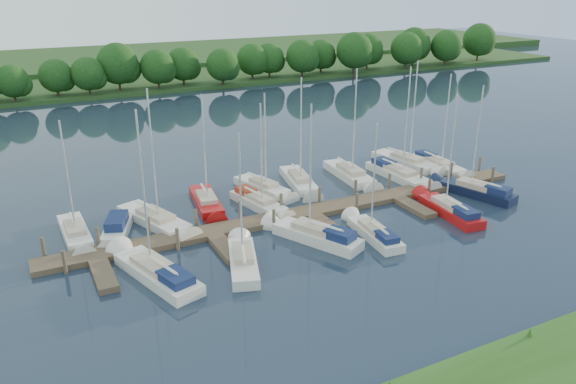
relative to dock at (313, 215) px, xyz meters
name	(u,v)px	position (x,y,z in m)	size (l,w,h in m)	color
ground	(367,258)	(0.00, -7.31, -0.20)	(260.00, 260.00, 0.00)	#1A2534
dock	(313,215)	(0.00, 0.00, 0.00)	(40.00, 6.00, 0.40)	#4A3C2A
mooring_pilings	(306,206)	(0.00, 1.13, 0.40)	(38.24, 2.84, 2.00)	#473D33
far_shore	(127,79)	(0.00, 67.69, 0.10)	(180.00, 30.00, 0.60)	#28481B
distant_hill	(102,59)	(0.00, 92.69, 0.50)	(220.00, 40.00, 1.40)	#294A20
treeline	(149,68)	(1.06, 54.39, 3.71)	(147.76, 9.36, 8.21)	#38281C
sailboat_n_0	(76,234)	(-16.73, 4.51, 0.07)	(1.80, 6.97, 8.91)	silver
motorboat	(117,230)	(-13.99, 3.86, 0.13)	(3.24, 5.68, 1.57)	silver
sailboat_n_2	(157,221)	(-10.99, 4.13, 0.07)	(4.23, 8.38, 10.58)	silver
sailboat_n_3	(207,203)	(-6.51, 5.82, 0.07)	(2.66, 7.54, 9.50)	#AE1010
sailboat_n_4	(259,204)	(-2.81, 3.75, 0.11)	(2.81, 6.96, 8.86)	silver
sailboat_n_5	(264,188)	(-0.99, 6.83, 0.07)	(3.14, 6.98, 8.93)	silver
sailboat_n_6	(300,183)	(2.42, 6.71, 0.07)	(3.15, 7.86, 9.97)	silver
sailboat_n_7	(351,176)	(7.44, 6.17, 0.08)	(2.46, 8.20, 10.44)	silver
sailboat_n_8	(399,175)	(11.47, 4.23, 0.12)	(2.35, 8.38, 10.59)	silver
sailboat_n_9	(408,163)	(14.50, 6.89, 0.07)	(3.36, 8.37, 10.52)	silver
sailboat_n_10	(439,165)	(16.66, 4.84, 0.11)	(1.86, 7.44, 9.45)	silver
sailboat_s_0	(155,273)	(-13.12, -3.58, 0.12)	(4.05, 8.58, 10.86)	silver
sailboat_s_1	(243,261)	(-7.69, -4.55, 0.08)	(3.47, 6.99, 9.08)	silver
sailboat_s_2	(315,236)	(-1.84, -3.56, 0.14)	(4.62, 7.57, 10.14)	silver
sailboat_s_3	(373,233)	(2.19, -4.92, 0.11)	(2.14, 6.73, 8.54)	silver
sailboat_s_4	(449,210)	(9.78, -4.19, 0.13)	(2.40, 7.51, 9.61)	#AE1010
sailboat_s_5	(475,192)	(14.54, -2.13, 0.14)	(3.54, 7.48, 9.73)	#0F1732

